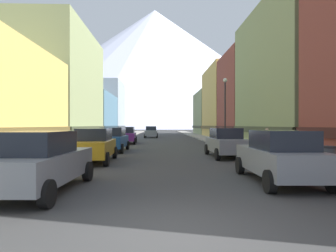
# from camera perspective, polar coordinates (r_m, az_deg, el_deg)

# --- Properties ---
(ground_plane) EXTENTS (400.00, 400.00, 0.00)m
(ground_plane) POSITION_cam_1_polar(r_m,az_deg,el_deg) (5.50, 1.73, -20.65)
(ground_plane) COLOR #363636
(sidewalk_left) EXTENTS (2.50, 100.00, 0.15)m
(sidewalk_left) POSITION_cam_1_polar(r_m,az_deg,el_deg) (40.61, -10.14, -2.48)
(sidewalk_left) COLOR gray
(sidewalk_left) RESTS_ON ground
(sidewalk_right) EXTENTS (2.50, 100.00, 0.15)m
(sidewalk_right) POSITION_cam_1_polar(r_m,az_deg,el_deg) (40.71, 7.56, -2.48)
(sidewalk_right) COLOR gray
(sidewalk_right) RESTS_ON ground
(storefront_left_2) EXTENTS (10.07, 13.72, 11.67)m
(storefront_left_2) POSITION_cam_1_polar(r_m,az_deg,el_deg) (32.65, -23.58, 6.67)
(storefront_left_2) COLOR #8C9966
(storefront_left_2) RESTS_ON ground
(storefront_left_3) EXTENTS (6.48, 12.12, 6.64)m
(storefront_left_3) POSITION_cam_1_polar(r_m,az_deg,el_deg) (44.77, -15.00, 1.75)
(storefront_left_3) COLOR slate
(storefront_left_3) RESTS_ON ground
(storefront_left_4) EXTENTS (10.23, 9.62, 10.16)m
(storefront_left_4) POSITION_cam_1_polar(r_m,az_deg,el_deg) (56.21, -14.23, 3.18)
(storefront_left_4) COLOR #99A5B2
(storefront_left_4) RESTS_ON ground
(storefront_right_1) EXTENTS (6.44, 13.06, 11.56)m
(storefront_right_1) POSITION_cam_1_polar(r_m,az_deg,el_deg) (25.60, 23.72, 8.33)
(storefront_right_1) COLOR #8C9966
(storefront_right_1) RESTS_ON ground
(storefront_right_2) EXTENTS (7.05, 9.30, 10.57)m
(storefront_right_2) POSITION_cam_1_polar(r_m,az_deg,el_deg) (36.17, 16.37, 5.17)
(storefront_right_2) COLOR brown
(storefront_right_2) RESTS_ON ground
(storefront_right_3) EXTENTS (8.36, 13.33, 11.13)m
(storefront_right_3) POSITION_cam_1_polar(r_m,az_deg,el_deg) (47.50, 12.76, 4.31)
(storefront_right_3) COLOR #D8B259
(storefront_right_3) RESTS_ON ground
(storefront_right_4) EXTENTS (8.67, 13.30, 8.81)m
(storefront_right_4) POSITION_cam_1_polar(r_m,az_deg,el_deg) (61.01, 9.63, 2.32)
(storefront_right_4) COLOR #8C9966
(storefront_right_4) RESTS_ON ground
(car_left_0) EXTENTS (2.22, 4.47, 1.78)m
(car_left_0) POSITION_cam_1_polar(r_m,az_deg,el_deg) (9.19, -24.21, -6.44)
(car_left_0) COLOR slate
(car_left_0) RESTS_ON ground
(car_left_1) EXTENTS (2.19, 4.46, 1.78)m
(car_left_1) POSITION_cam_1_polar(r_m,az_deg,el_deg) (15.79, -14.53, -3.67)
(car_left_1) COLOR #B28419
(car_left_1) RESTS_ON ground
(car_left_2) EXTENTS (2.12, 4.43, 1.78)m
(car_left_2) POSITION_cam_1_polar(r_m,az_deg,el_deg) (21.77, -10.95, -2.61)
(car_left_2) COLOR #19478C
(car_left_2) RESTS_ON ground
(car_left_3) EXTENTS (2.21, 4.47, 1.78)m
(car_left_3) POSITION_cam_1_polar(r_m,az_deg,el_deg) (30.65, -8.26, -1.80)
(car_left_3) COLOR #591E72
(car_left_3) RESTS_ON ground
(car_right_0) EXTENTS (2.15, 4.44, 1.78)m
(car_right_0) POSITION_cam_1_polar(r_m,az_deg,el_deg) (10.56, 21.29, -5.58)
(car_right_0) COLOR slate
(car_right_0) RESTS_ON ground
(car_right_1) EXTENTS (2.11, 4.42, 1.78)m
(car_right_1) POSITION_cam_1_polar(r_m,az_deg,el_deg) (17.99, 11.50, -3.20)
(car_right_1) COLOR slate
(car_right_1) RESTS_ON ground
(car_driving_0) EXTENTS (2.06, 4.40, 1.78)m
(car_driving_0) POSITION_cam_1_polar(r_m,az_deg,el_deg) (45.26, -3.35, -1.16)
(car_driving_0) COLOR slate
(car_driving_0) RESTS_ON ground
(trash_bin_right) EXTENTS (0.59, 0.59, 0.98)m
(trash_bin_right) POSITION_cam_1_polar(r_m,az_deg,el_deg) (13.06, 29.11, -5.62)
(trash_bin_right) COLOR #4C5156
(trash_bin_right) RESTS_ON sidewalk_right
(pedestrian_0) EXTENTS (0.36, 0.36, 1.61)m
(pedestrian_0) POSITION_cam_1_polar(r_m,az_deg,el_deg) (18.54, 19.03, -3.12)
(pedestrian_0) COLOR #333338
(pedestrian_0) RESTS_ON sidewalk_right
(streetlamp_right) EXTENTS (0.36, 0.36, 5.86)m
(streetlamp_right) POSITION_cam_1_polar(r_m,az_deg,el_deg) (25.28, 11.26, 4.78)
(streetlamp_right) COLOR black
(streetlamp_right) RESTS_ON sidewalk_right
(mountain_backdrop) EXTENTS (278.25, 278.25, 108.15)m
(mountain_backdrop) POSITION_cam_1_polar(r_m,az_deg,el_deg) (270.24, -2.67, 11.29)
(mountain_backdrop) COLOR silver
(mountain_backdrop) RESTS_ON ground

